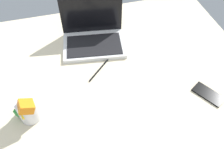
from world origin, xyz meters
TOP-DOWN VIEW (x-y plane):
  - bed_mattress at (0.00, 0.00)cm, footprint 180.00×140.00cm
  - laptop at (14.60, 37.78)cm, footprint 35.93×27.46cm
  - snack_cup at (-21.35, -1.70)cm, footprint 10.75×10.76cm
  - cell_phone at (57.91, -10.74)cm, footprint 13.05×15.50cm
  - charger_cable at (12.66, 16.69)cm, footprint 12.62×12.26cm

SIDE VIEW (x-z plane):
  - bed_mattress at x=0.00cm, z-range 0.00..18.00cm
  - charger_cable at x=12.66cm, z-range 18.00..18.60cm
  - cell_phone at x=57.91cm, z-range 18.00..18.80cm
  - laptop at x=14.60cm, z-range 10.91..33.91cm
  - snack_cup at x=-21.35cm, z-range 16.89..31.01cm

